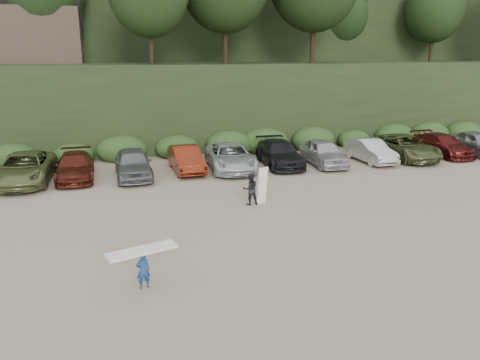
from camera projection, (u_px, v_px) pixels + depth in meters
name	position (u px, v px, depth m)	size (l,w,h in m)	color
ground	(284.00, 229.00, 18.58)	(120.00, 120.00, 0.00)	tan
hillside_backdrop	(162.00, 9.00, 48.94)	(90.00, 41.50, 28.00)	black
parked_cars	(238.00, 157.00, 27.92)	(36.61, 6.06, 1.63)	#B9B9BF
child_surfer	(143.00, 262.00, 13.71)	(2.14, 1.16, 1.23)	navy
adult_surfer	(252.00, 189.00, 21.39)	(1.20, 0.58, 1.74)	black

